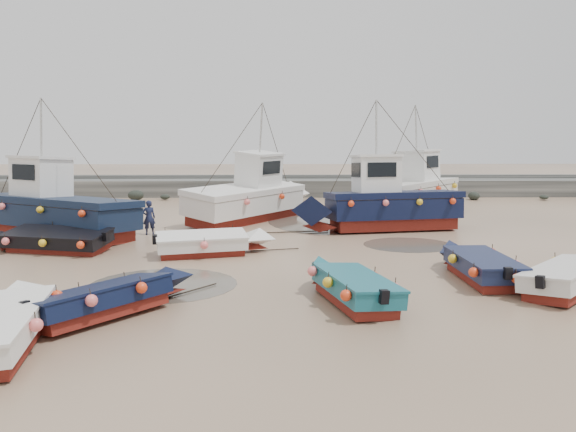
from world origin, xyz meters
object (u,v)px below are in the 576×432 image
cabin_boat_2 (382,202)px  person (150,235)px  dinghy_1 (113,294)px  dinghy_4 (50,238)px  dinghy_2 (350,282)px  cabin_boat_3 (417,190)px  dinghy_6 (479,262)px  dinghy_0 (7,321)px  dinghy_3 (573,273)px  cabin_boat_1 (252,195)px  cabin_boat_0 (46,209)px  dinghy_5 (211,241)px

cabin_boat_2 → person: 11.12m
dinghy_1 → dinghy_4: 9.29m
dinghy_2 → cabin_boat_3: (6.03, 17.20, 0.79)m
dinghy_6 → person: 14.89m
dinghy_0 → dinghy_1: 2.69m
cabin_boat_2 → dinghy_3: bearing=-168.6°
dinghy_2 → cabin_boat_3: 18.25m
cabin_boat_1 → cabin_boat_3: size_ratio=1.07×
cabin_boat_1 → cabin_boat_0: bearing=-114.3°
dinghy_5 → dinghy_6: same height
dinghy_4 → dinghy_5: size_ratio=1.14×
dinghy_3 → cabin_boat_1: (-10.40, 13.58, 0.79)m
cabin_boat_0 → cabin_boat_2: same height
dinghy_0 → dinghy_4: same height
dinghy_0 → dinghy_1: bearing=37.5°
dinghy_0 → dinghy_6: 13.87m
dinghy_4 → cabin_boat_3: (17.26, 10.35, 0.81)m
dinghy_2 → dinghy_0: bearing=-175.6°
dinghy_4 → cabin_boat_1: cabin_boat_1 is taller
dinghy_4 → cabin_boat_2: (14.16, 4.47, 0.82)m
person → dinghy_1: bearing=79.6°
dinghy_6 → dinghy_3: bearing=-34.1°
dinghy_1 → cabin_boat_2: size_ratio=0.53×
dinghy_1 → cabin_boat_0: cabin_boat_0 is taller
dinghy_0 → dinghy_2: size_ratio=1.19×
dinghy_0 → cabin_boat_2: bearing=42.1°
dinghy_0 → cabin_boat_3: 24.78m
dinghy_0 → person: bearing=79.2°
dinghy_2 → dinghy_3: (6.90, 0.98, -0.01)m
dinghy_0 → cabin_boat_0: (-4.33, 12.81, 0.78)m
dinghy_1 → cabin_boat_3: cabin_boat_3 is taller
dinghy_3 → cabin_boat_2: bearing=156.7°
dinghy_5 → cabin_boat_0: (-7.85, 3.64, 0.76)m
cabin_boat_0 → cabin_boat_3: bearing=-40.8°
person → dinghy_0: bearing=70.6°
dinghy_2 → cabin_boat_0: bearing=126.0°
dinghy_5 → dinghy_1: bearing=-27.2°
cabin_boat_1 → person: (-4.56, -4.23, -1.33)m
dinghy_0 → dinghy_1: size_ratio=1.29×
dinghy_0 → dinghy_5: size_ratio=1.14×
dinghy_4 → cabin_boat_1: bearing=-31.8°
dinghy_3 → person: bearing=-166.3°
dinghy_4 → dinghy_5: (6.56, -0.75, 0.01)m
dinghy_3 → dinghy_5: 12.65m
dinghy_6 → cabin_boat_2: size_ratio=0.60×
dinghy_3 → cabin_boat_0: size_ratio=0.48×
dinghy_4 → dinghy_5: same height
cabin_boat_0 → person: (4.46, 0.58, -1.32)m
dinghy_3 → dinghy_5: (-11.57, 5.12, 0.01)m
dinghy_5 → dinghy_6: 9.92m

